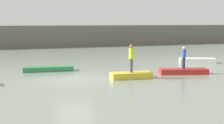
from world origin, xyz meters
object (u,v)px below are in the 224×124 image
object	(u,v)px
person_hiviz_shirt	(131,57)
rowboat_red	(183,71)
rowboat_green	(48,69)
rowboat_white	(197,61)
rowboat_yellow	(131,75)
person_blue_shirt	(184,56)

from	to	relation	value
person_hiviz_shirt	rowboat_red	bearing A→B (deg)	5.55
rowboat_green	person_hiviz_shirt	distance (m)	7.11
rowboat_green	rowboat_white	world-z (taller)	rowboat_white
rowboat_yellow	rowboat_white	xyz separation A→B (m)	(9.05, 5.37, 0.02)
rowboat_yellow	rowboat_red	distance (m)	4.37
rowboat_green	person_hiviz_shirt	world-z (taller)	person_hiviz_shirt
rowboat_red	person_blue_shirt	xyz separation A→B (m)	(0.00, 0.00, 1.09)
rowboat_yellow	rowboat_red	xyz separation A→B (m)	(4.35, 0.42, -0.02)
rowboat_red	rowboat_white	xyz separation A→B (m)	(4.71, 4.94, 0.03)
rowboat_green	person_blue_shirt	world-z (taller)	person_blue_shirt
rowboat_white	person_blue_shirt	world-z (taller)	person_blue_shirt
rowboat_red	person_hiviz_shirt	world-z (taller)	person_hiviz_shirt
rowboat_green	rowboat_red	xyz separation A→B (m)	(9.00, -4.80, 0.01)
rowboat_white	person_blue_shirt	size ratio (longest dim) A/B	1.99
rowboat_red	person_blue_shirt	size ratio (longest dim) A/B	2.15
rowboat_red	rowboat_yellow	bearing A→B (deg)	-158.15
rowboat_white	person_hiviz_shirt	bearing A→B (deg)	-123.95
rowboat_red	rowboat_white	distance (m)	6.83
rowboat_green	rowboat_red	size ratio (longest dim) A/B	1.09
rowboat_green	person_blue_shirt	distance (m)	10.26
rowboat_green	person_hiviz_shirt	xyz separation A→B (m)	(4.65, -5.22, 1.27)
rowboat_yellow	person_hiviz_shirt	world-z (taller)	person_hiviz_shirt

